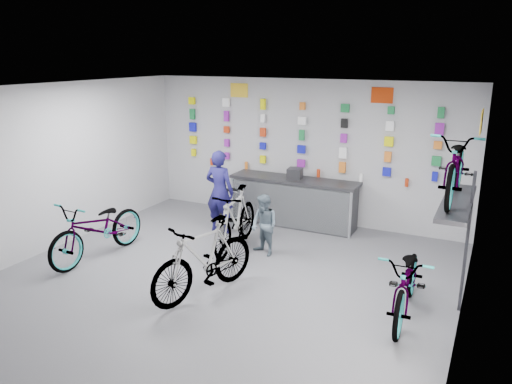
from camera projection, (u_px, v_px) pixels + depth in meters
The scene contains 20 objects.
floor at pixel (204, 294), 7.49m from camera, with size 8.00×8.00×0.00m, color #545459.
ceiling at pixel (198, 91), 6.69m from camera, with size 8.00×8.00×0.00m, color white.
wall_back at pixel (303, 151), 10.55m from camera, with size 7.00×7.00×0.00m, color silver.
wall_left at pixel (29, 173), 8.58m from camera, with size 8.00×8.00×0.00m, color silver.
wall_right at pixel (466, 237), 5.60m from camera, with size 8.00×8.00×0.00m, color silver.
counter at pixel (293, 202), 10.43m from camera, with size 2.70×0.66×1.00m.
merch_wall at pixel (305, 138), 10.38m from camera, with size 5.57×0.08×1.56m.
wall_bracket at pixel (459, 209), 6.72m from camera, with size 0.39×1.90×2.00m.
sign_left at pixel (239, 90), 10.85m from camera, with size 0.42×0.02×0.30m, color yellow.
sign_right at pixel (382, 95), 9.53m from camera, with size 0.42×0.02×0.30m, color #C23209.
sign_side at pixel (482, 122), 6.34m from camera, with size 0.02×0.40×0.30m, color yellow.
bike_left at pixel (98, 228), 8.69m from camera, with size 0.73×2.09×1.10m, color gray.
bike_center at pixel (204, 258), 7.34m from camera, with size 0.54×1.93×1.16m, color gray.
bike_right at pixel (408, 282), 6.74m from camera, with size 0.67×1.93×1.02m, color gray.
bike_service at pixel (236, 219), 9.09m from camera, with size 0.54×1.90×1.14m, color gray.
bike_wall at pixel (457, 166), 6.60m from camera, with size 0.63×1.80×0.95m, color gray.
clerk at pixel (220, 191), 9.94m from camera, with size 0.61×0.40×1.67m, color #1A1653.
customer at pixel (264, 225), 8.84m from camera, with size 0.53×0.42×1.10m, color slate.
spare_wheel at pixel (233, 205), 10.67m from camera, with size 0.78×0.49×0.75m.
register at pixel (295, 173), 10.26m from camera, with size 0.28×0.30×0.22m, color black.
Camera 1 is at (3.71, -5.77, 3.48)m, focal length 35.00 mm.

